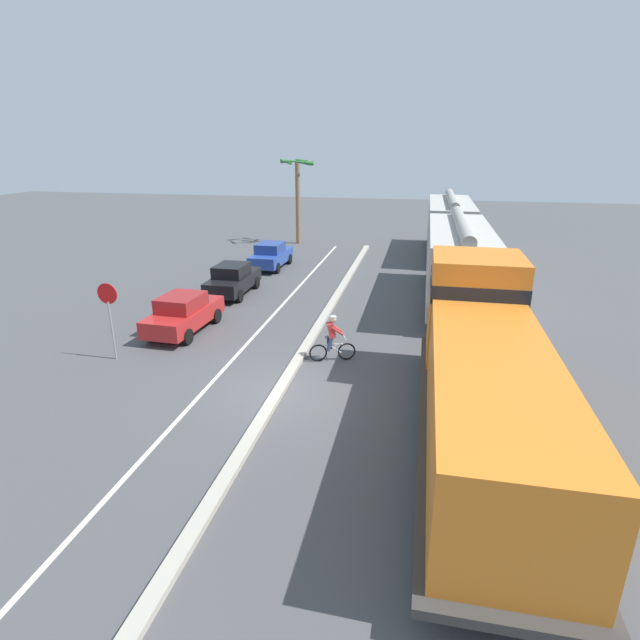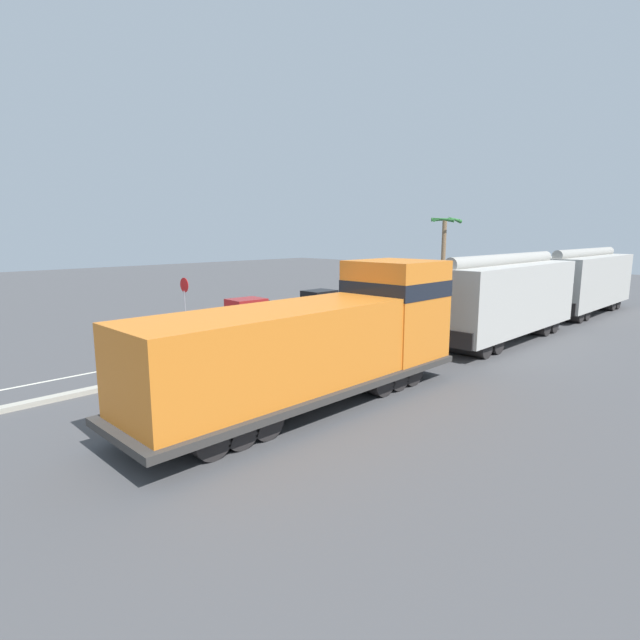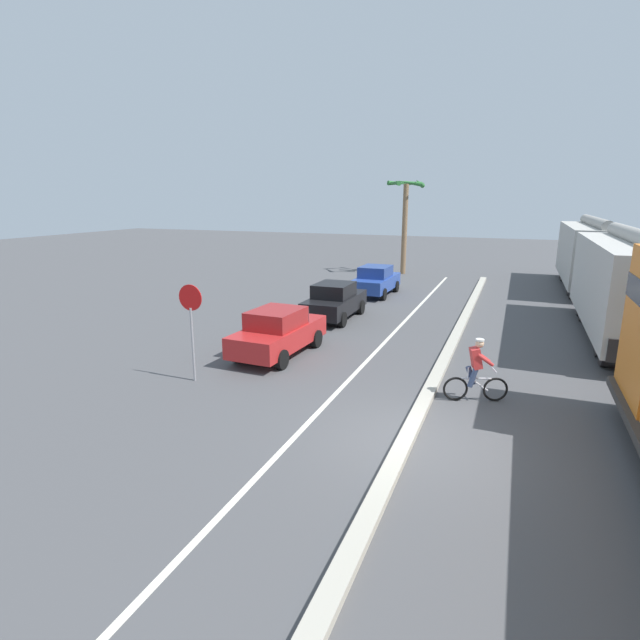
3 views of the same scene
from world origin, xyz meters
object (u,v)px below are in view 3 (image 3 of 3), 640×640
at_px(cyclist, 476,372).
at_px(palm_tree_near, 406,205).
at_px(hopper_car_lead, 630,286).
at_px(parked_car_red, 278,332).
at_px(stop_sign, 191,314).
at_px(parked_car_black, 335,301).
at_px(parked_car_blue, 376,280).
at_px(hopper_car_middle, 591,254).

relative_size(cyclist, palm_tree_near, 0.26).
relative_size(hopper_car_lead, parked_car_red, 2.48).
xyz_separation_m(cyclist, stop_sign, (-7.83, -1.45, 1.21)).
xyz_separation_m(parked_car_red, palm_tree_near, (-0.07, 20.11, 3.95)).
distance_m(hopper_car_lead, parked_car_black, 11.44).
bearing_deg(cyclist, parked_car_blue, 115.50).
bearing_deg(parked_car_blue, hopper_car_middle, 29.86).
xyz_separation_m(hopper_car_lead, parked_car_black, (-11.34, -0.87, -1.26)).
distance_m(hopper_car_middle, parked_car_black, 16.90).
height_order(hopper_car_middle, parked_car_red, hopper_car_middle).
distance_m(stop_sign, palm_tree_near, 23.45).
bearing_deg(parked_car_red, hopper_car_middle, 57.92).
relative_size(parked_car_blue, stop_sign, 1.47).
xyz_separation_m(hopper_car_lead, palm_tree_near, (-11.41, 13.61, 2.69)).
bearing_deg(parked_car_blue, parked_car_red, -91.07).
xyz_separation_m(hopper_car_middle, palm_tree_near, (-11.41, 2.01, 2.69)).
height_order(parked_car_blue, cyclist, cyclist).
relative_size(parked_car_red, palm_tree_near, 0.65).
bearing_deg(hopper_car_middle, stop_sign, -120.57).
bearing_deg(parked_car_black, cyclist, -47.95).
xyz_separation_m(hopper_car_lead, cyclist, (-4.73, -8.20, -1.26)).
height_order(parked_car_black, cyclist, cyclist).
relative_size(hopper_car_lead, parked_car_black, 2.52).
relative_size(stop_sign, palm_tree_near, 0.44).
bearing_deg(parked_car_black, palm_tree_near, 90.28).
distance_m(parked_car_red, palm_tree_near, 20.50).
height_order(hopper_car_middle, parked_car_black, hopper_car_middle).
xyz_separation_m(parked_car_black, palm_tree_near, (-0.07, 14.48, 3.95)).
xyz_separation_m(hopper_car_middle, cyclist, (-4.73, -19.80, -1.26)).
bearing_deg(hopper_car_middle, cyclist, -103.43).
relative_size(hopper_car_middle, parked_car_black, 2.52).
distance_m(hopper_car_middle, stop_sign, 24.68).
height_order(hopper_car_lead, stop_sign, hopper_car_lead).
relative_size(hopper_car_middle, palm_tree_near, 1.62).
distance_m(parked_car_blue, palm_tree_near, 9.28).
distance_m(parked_car_black, palm_tree_near, 15.01).
relative_size(parked_car_black, palm_tree_near, 0.64).
xyz_separation_m(cyclist, palm_tree_near, (-6.68, 21.81, 3.95)).
bearing_deg(parked_car_blue, stop_sign, -95.49).
bearing_deg(parked_car_blue, hopper_car_lead, -25.11).
bearing_deg(parked_car_red, hopper_car_lead, 29.82).
bearing_deg(stop_sign, palm_tree_near, 87.19).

